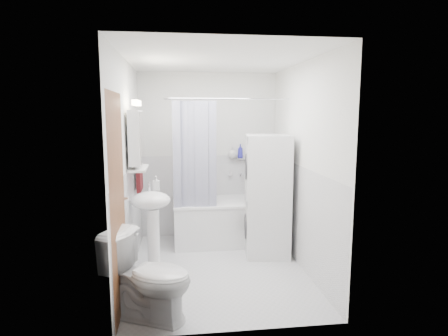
{
  "coord_description": "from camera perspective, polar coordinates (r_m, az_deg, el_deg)",
  "views": [
    {
      "loc": [
        -0.45,
        -4.18,
        1.81
      ],
      "look_at": [
        0.09,
        0.15,
        1.18
      ],
      "focal_mm": 30.0,
      "sensor_mm": 36.0,
      "label": 1
    }
  ],
  "objects": [
    {
      "name": "wainscot",
      "position": [
        4.65,
        -1.33,
        -6.82
      ],
      "size": [
        1.98,
        2.58,
        2.58
      ],
      "color": "white",
      "rests_on": "ground"
    },
    {
      "name": "floor",
      "position": [
        4.58,
        -0.92,
        -15.05
      ],
      "size": [
        2.6,
        2.6,
        0.0
      ],
      "primitive_type": "plane",
      "color": "#BBBBC0",
      "rests_on": "ground"
    },
    {
      "name": "shower_curtain",
      "position": [
        4.82,
        -4.51,
        1.55
      ],
      "size": [
        0.55,
        0.02,
        1.45
      ],
      "color": "#131442",
      "rests_on": "curtain_rod"
    },
    {
      "name": "shampoo_a",
      "position": [
        5.51,
        1.27,
        2.17
      ],
      "size": [
        0.13,
        0.17,
        0.13
      ],
      "primitive_type": "imported",
      "color": "gray",
      "rests_on": "shower_caddy"
    },
    {
      "name": "shelf",
      "position": [
        4.34,
        -12.85,
        -0.03
      ],
      "size": [
        0.18,
        0.54,
        0.02
      ],
      "primitive_type": "cube",
      "color": "silver",
      "rests_on": "room_walls"
    },
    {
      "name": "towel",
      "position": [
        4.88,
        -12.83,
        1.94
      ],
      "size": [
        0.07,
        0.37,
        0.9
      ],
      "color": "#5B111D",
      "rests_on": "room_walls"
    },
    {
      "name": "medicine_cabinet",
      "position": [
        4.31,
        -13.21,
        4.77
      ],
      "size": [
        0.13,
        0.5,
        0.71
      ],
      "color": "white",
      "rests_on": "room_walls"
    },
    {
      "name": "shelf_cup",
      "position": [
        4.45,
        -12.73,
        0.99
      ],
      "size": [
        0.1,
        0.09,
        0.1
      ],
      "primitive_type": "imported",
      "color": "gray",
      "rests_on": "shelf"
    },
    {
      "name": "shelf_bottle",
      "position": [
        4.19,
        -13.08,
        0.32
      ],
      "size": [
        0.07,
        0.18,
        0.07
      ],
      "primitive_type": "imported",
      "color": "gray",
      "rests_on": "shelf"
    },
    {
      "name": "soap_pump",
      "position": [
        4.52,
        -10.29,
        -2.86
      ],
      "size": [
        0.08,
        0.17,
        0.08
      ],
      "primitive_type": "imported",
      "color": "gray",
      "rests_on": "sink"
    },
    {
      "name": "shower_caddy",
      "position": [
        5.55,
        3.05,
        1.41
      ],
      "size": [
        0.22,
        0.06,
        0.02
      ],
      "primitive_type": "cube",
      "color": "silver",
      "rests_on": "room_walls"
    },
    {
      "name": "curtain_rod",
      "position": [
        4.84,
        1.52,
        10.5
      ],
      "size": [
        1.77,
        0.02,
        0.02
      ],
      "primitive_type": "cylinder",
      "rotation": [
        0.0,
        1.57,
        0.0
      ],
      "color": "silver",
      "rests_on": "room_walls"
    },
    {
      "name": "toilet",
      "position": [
        3.49,
        -11.36,
        -15.97
      ],
      "size": [
        0.9,
        0.73,
        0.77
      ],
      "primitive_type": "imported",
      "rotation": [
        0.0,
        0.0,
        1.14
      ],
      "color": "white",
      "rests_on": "ground"
    },
    {
      "name": "sink",
      "position": [
        4.32,
        -10.98,
        -6.75
      ],
      "size": [
        0.44,
        0.37,
        1.04
      ],
      "color": "white",
      "rests_on": "ground"
    },
    {
      "name": "door",
      "position": [
        3.75,
        -14.64,
        -4.5
      ],
      "size": [
        0.05,
        2.0,
        2.0
      ],
      "color": "brown",
      "rests_on": "ground"
    },
    {
      "name": "washer_dryer",
      "position": [
        4.82,
        6.6,
        -4.2
      ],
      "size": [
        0.62,
        0.61,
        1.55
      ],
      "rotation": [
        0.0,
        0.0,
        -0.13
      ],
      "color": "white",
      "rests_on": "ground"
    },
    {
      "name": "bathtub",
      "position": [
        5.36,
        0.94,
        -7.74
      ],
      "size": [
        1.59,
        0.75,
        0.6
      ],
      "color": "white",
      "rests_on": "ground"
    },
    {
      "name": "tub_spout",
      "position": [
        5.58,
        2.51,
        -0.89
      ],
      "size": [
        0.04,
        0.12,
        0.04
      ],
      "primitive_type": "cylinder",
      "rotation": [
        1.57,
        0.0,
        0.0
      ],
      "color": "silver",
      "rests_on": "room_walls"
    },
    {
      "name": "room_walls",
      "position": [
        4.22,
        -0.97,
        3.85
      ],
      "size": [
        2.6,
        2.6,
        2.6
      ],
      "color": "white",
      "rests_on": "ground"
    },
    {
      "name": "shampoo_b",
      "position": [
        5.53,
        2.5,
        1.92
      ],
      "size": [
        0.08,
        0.21,
        0.08
      ],
      "primitive_type": "imported",
      "color": "#2928A1",
      "rests_on": "shower_caddy"
    }
  ]
}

